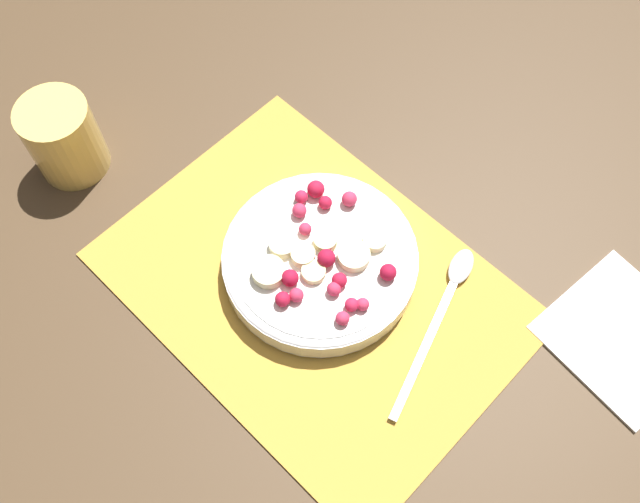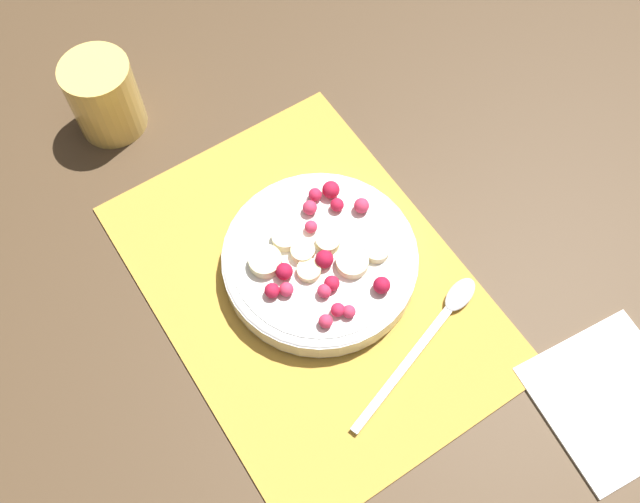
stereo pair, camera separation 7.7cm
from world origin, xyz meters
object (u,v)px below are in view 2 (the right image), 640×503
Objects in this scene: fruit_bowl at (320,259)px; spoon at (438,323)px; napkin at (612,399)px; drinking_glass at (104,97)px.

fruit_bowl reaches higher than spoon.
fruit_bowl is at bearing 100.36° from spoon.
fruit_bowl reaches higher than napkin.
napkin is at bearing -155.64° from drinking_glass.
fruit_bowl is 1.32× the size of napkin.
napkin is (-0.61, -0.27, -0.05)m from drinking_glass.
spoon is at bearing -158.65° from drinking_glass.
drinking_glass is (0.31, 0.10, 0.02)m from fruit_bowl.
napkin is at bearing -149.67° from fruit_bowl.
fruit_bowl is at bearing 30.33° from napkin.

